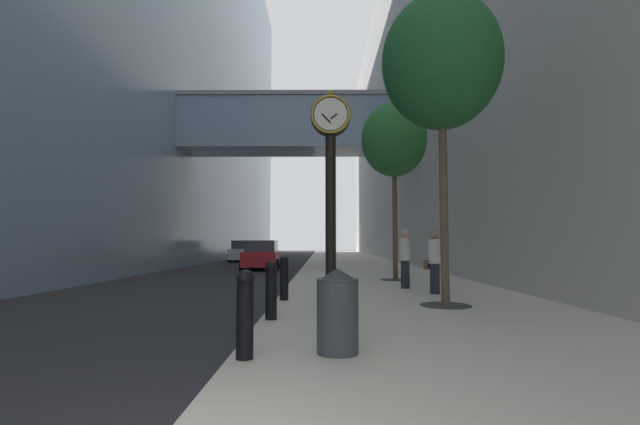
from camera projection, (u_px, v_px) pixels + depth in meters
The scene contains 15 objects.
ground_plane at pixel (305, 266), 29.32m from camera, with size 110.00×110.00×0.00m, color #262628.
sidewalk_right at pixel (352, 263), 32.30m from camera, with size 6.55×80.00×0.14m, color beige.
building_block_left at pixel (150, 16), 33.58m from camera, with size 23.18×80.00×36.96m.
building_block_right at pixel (457, 86), 33.12m from camera, with size 9.00×80.00×26.10m.
street_clock at pixel (331, 187), 9.35m from camera, with size 0.84×0.55×4.61m.
bollard_nearest at pixel (245, 312), 5.34m from camera, with size 0.22×0.22×1.05m.
bollard_second at pixel (271, 289), 8.06m from camera, with size 0.22×0.22×1.05m.
bollard_third at pixel (284, 277), 10.78m from camera, with size 0.22×0.22×1.05m.
street_tree_near at pixel (441, 63), 10.12m from camera, with size 2.67×2.67×6.97m.
street_tree_mid_near at pixel (394, 140), 16.80m from camera, with size 2.43×2.43×6.62m.
trash_bin at pixel (338, 310), 5.61m from camera, with size 0.53×0.53×1.05m.
pedestrian_walking at pixel (434, 260), 12.12m from camera, with size 0.52×0.48×1.71m.
pedestrian_by_clock at pixel (405, 257), 13.53m from camera, with size 0.48×0.48×1.77m.
car_red_near at pixel (262, 255), 25.36m from camera, with size 2.15×4.50×1.63m.
car_white_mid at pixel (245, 251), 35.68m from camera, with size 2.13×4.63×1.67m.
Camera 1 is at (1.13, -2.48, 1.51)m, focal length 25.24 mm.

